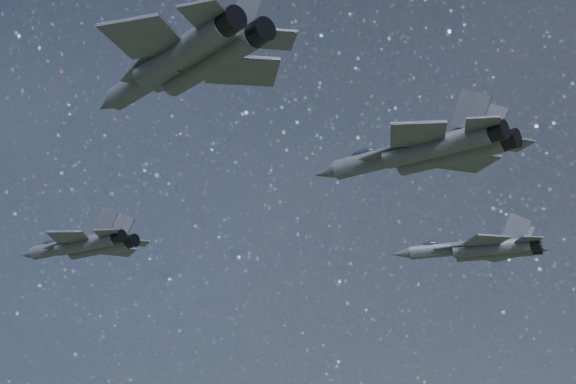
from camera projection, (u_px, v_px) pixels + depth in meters
The scene contains 4 objects.
jet_lead at pixel (84, 245), 92.71m from camera, with size 15.51×10.95×3.93m.
jet_left at pixel (480, 249), 96.53m from camera, with size 15.89×10.67×4.01m.
jet_right at pixel (184, 60), 63.07m from camera, with size 19.67×13.45×4.94m.
jet_slot at pixel (427, 151), 71.12m from camera, with size 17.69×12.64×4.52m.
Camera 1 is at (48.41, -63.14, 131.70)m, focal length 60.00 mm.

